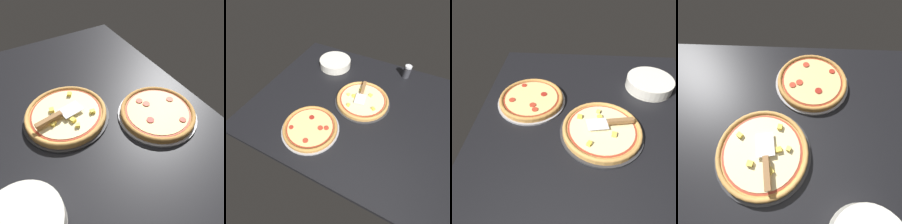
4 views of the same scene
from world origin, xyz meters
TOP-DOWN VIEW (x-y plane):
  - ground_plane at (0.00, 0.00)cm, footprint 147.27×115.93cm
  - pizza_pan_front at (1.03, -3.71)cm, footprint 38.59×38.59cm
  - pizza_front at (1.04, -3.70)cm, footprint 36.28×36.28cm
  - pizza_pan_back at (21.03, 32.42)cm, footprint 35.89×35.89cm
  - pizza_back at (21.03, 32.42)cm, footprint 33.73×33.73cm
  - serving_spatula at (3.47, -9.55)cm, footprint 8.62×22.01cm

SIDE VIEW (x-z plane):
  - ground_plane at x=0.00cm, z-range -3.60..0.00cm
  - pizza_pan_front at x=1.03cm, z-range 0.00..1.00cm
  - pizza_pan_back at x=21.03cm, z-range 0.00..1.00cm
  - pizza_back at x=21.03cm, z-range 1.02..3.73cm
  - pizza_front at x=1.04cm, z-range 0.62..4.49cm
  - serving_spatula at x=3.47cm, z-range 4.67..6.67cm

